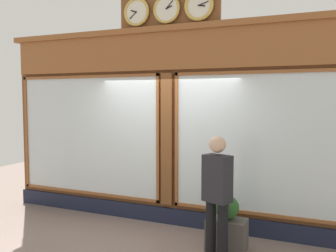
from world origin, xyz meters
TOP-DOWN VIEW (x-y plane):
  - shop_facade at (-0.00, -0.12)m, footprint 6.68×0.42m
  - pedestrian at (-1.20, 1.14)m, footprint 0.42×0.34m
  - planter_box at (-1.23, 0.70)m, footprint 0.56×0.36m
  - planter_shrub at (-1.23, 0.70)m, footprint 0.35×0.35m

SIDE VIEW (x-z plane):
  - planter_box at x=-1.23m, z-range 0.00..0.45m
  - planter_shrub at x=-1.23m, z-range 0.45..0.80m
  - pedestrian at x=-1.20m, z-range 0.09..1.78m
  - shop_facade at x=0.00m, z-range -0.27..3.73m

